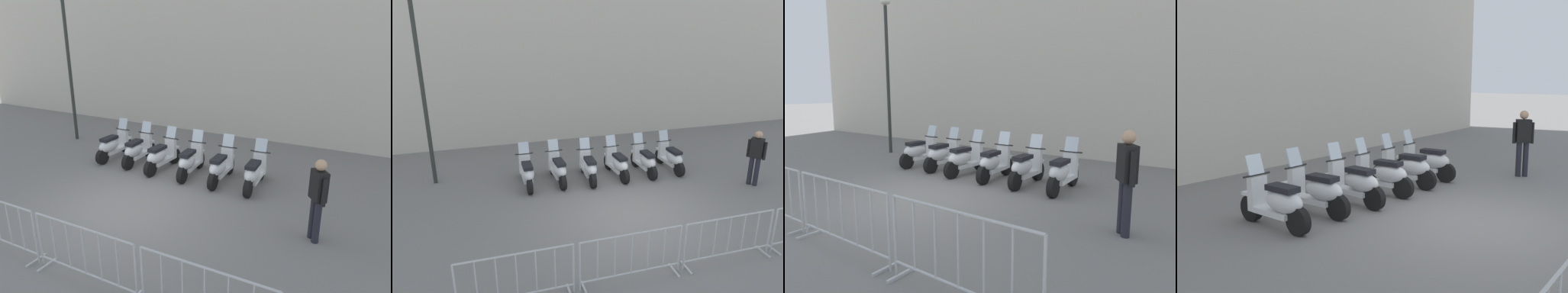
{
  "view_description": "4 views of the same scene",
  "coord_description": "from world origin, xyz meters",
  "views": [
    {
      "loc": [
        5.16,
        -5.96,
        4.09
      ],
      "look_at": [
        0.54,
        2.51,
        0.88
      ],
      "focal_mm": 32.97,
      "sensor_mm": 36.0,
      "label": 1
    },
    {
      "loc": [
        -3.51,
        -8.22,
        4.93
      ],
      "look_at": [
        -0.64,
        2.09,
        1.24
      ],
      "focal_mm": 34.79,
      "sensor_mm": 36.0,
      "label": 2
    },
    {
      "loc": [
        5.79,
        -5.15,
        2.34
      ],
      "look_at": [
        -0.19,
        2.6,
        0.82
      ],
      "focal_mm": 32.98,
      "sensor_mm": 36.0,
      "label": 3
    },
    {
      "loc": [
        -7.2,
        -3.52,
        2.6
      ],
      "look_at": [
        0.62,
        2.82,
        1.02
      ],
      "focal_mm": 41.29,
      "sensor_mm": 36.0,
      "label": 4
    }
  ],
  "objects": [
    {
      "name": "ground_plane",
      "position": [
        0.0,
        0.0,
        0.0
      ],
      "size": [
        120.0,
        120.0,
        0.0
      ],
      "primitive_type": "plane",
      "color": "slate"
    },
    {
      "name": "street_lamp",
      "position": [
        -5.2,
        3.48,
        3.4
      ],
      "size": [
        0.36,
        0.36,
        5.61
      ],
      "color": "#2D332D",
      "rests_on": "ground"
    },
    {
      "name": "motorcycle_0",
      "position": [
        -2.46,
        2.44,
        0.45
      ],
      "size": [
        0.56,
        1.72,
        1.24
      ],
      "color": "black",
      "rests_on": "ground"
    },
    {
      "name": "motorcycle_1",
      "position": [
        -1.5,
        2.47,
        0.45
      ],
      "size": [
        0.56,
        1.73,
        1.24
      ],
      "color": "black",
      "rests_on": "ground"
    },
    {
      "name": "motorcycle_3",
      "position": [
        0.43,
        2.4,
        0.45
      ],
      "size": [
        0.56,
        1.73,
        1.24
      ],
      "color": "black",
      "rests_on": "ground"
    },
    {
      "name": "officer_near_row_end",
      "position": [
        4.23,
        0.71,
        0.98
      ],
      "size": [
        0.39,
        0.46,
        1.73
      ],
      "color": "#23232D",
      "rests_on": "ground"
    },
    {
      "name": "barrier_segment_2",
      "position": [
        1.16,
        -2.43,
        0.52
      ],
      "size": [
        2.11,
        0.49,
        1.07
      ],
      "color": "#B2B5B7",
      "rests_on": "ground"
    },
    {
      "name": "motorcycle_5",
      "position": [
        2.34,
        2.45,
        0.45
      ],
      "size": [
        0.56,
        1.73,
        1.24
      ],
      "color": "black",
      "rests_on": "ground"
    },
    {
      "name": "motorcycle_4",
      "position": [
        1.38,
        2.41,
        0.45
      ],
      "size": [
        0.56,
        1.73,
        1.24
      ],
      "color": "black",
      "rests_on": "ground"
    },
    {
      "name": "motorcycle_2",
      "position": [
        -0.54,
        2.36,
        0.45
      ],
      "size": [
        0.56,
        1.72,
        1.24
      ],
      "color": "black",
      "rests_on": "ground"
    }
  ]
}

